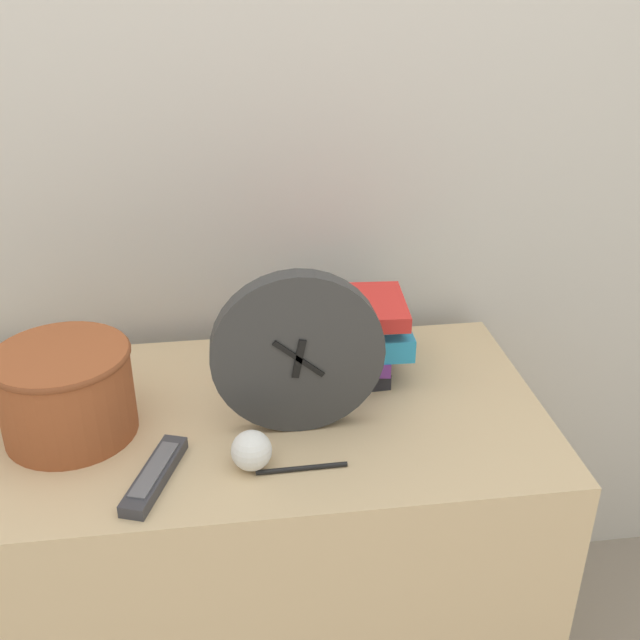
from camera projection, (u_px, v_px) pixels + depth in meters
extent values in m
cube|color=beige|center=(205.00, 99.00, 1.39)|extent=(6.00, 0.04, 2.40)
cube|color=tan|center=(235.00, 568.00, 1.47)|extent=(1.12, 0.55, 0.73)
cylinder|color=#333333|center=(298.00, 353.00, 1.21)|extent=(0.28, 0.04, 0.28)
cylinder|color=silver|center=(298.00, 356.00, 1.20)|extent=(0.25, 0.01, 0.25)
cube|color=black|center=(299.00, 358.00, 1.19)|extent=(0.02, 0.01, 0.07)
cube|color=black|center=(299.00, 358.00, 1.19)|extent=(0.08, 0.01, 0.07)
cylinder|color=black|center=(299.00, 358.00, 1.19)|extent=(0.01, 0.00, 0.01)
cube|color=#232328|center=(333.00, 364.00, 1.42)|extent=(0.19, 0.18, 0.03)
cube|color=#7A3899|center=(334.00, 352.00, 1.41)|extent=(0.23, 0.17, 0.03)
cube|color=#2D9ED1|center=(345.00, 333.00, 1.40)|extent=(0.24, 0.18, 0.04)
cube|color=white|center=(340.00, 317.00, 1.39)|extent=(0.23, 0.13, 0.02)
cube|color=red|center=(342.00, 308.00, 1.37)|extent=(0.24, 0.18, 0.03)
cylinder|color=#994C28|center=(66.00, 393.00, 1.22)|extent=(0.22, 0.22, 0.15)
torus|color=brown|center=(59.00, 355.00, 1.19)|extent=(0.22, 0.22, 0.01)
cube|color=#333338|center=(155.00, 475.00, 1.14)|extent=(0.10, 0.18, 0.02)
cube|color=#59595E|center=(154.00, 469.00, 1.13)|extent=(0.07, 0.14, 0.00)
sphere|color=white|center=(251.00, 451.00, 1.16)|extent=(0.06, 0.06, 0.06)
cylinder|color=black|center=(302.00, 468.00, 1.16)|extent=(0.14, 0.01, 0.01)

